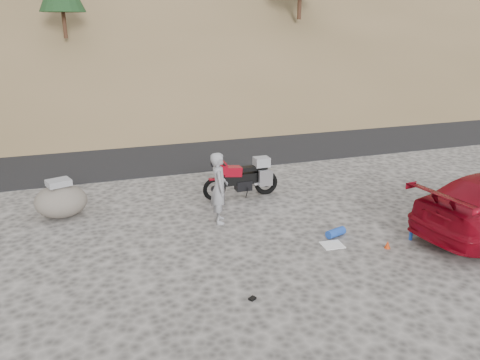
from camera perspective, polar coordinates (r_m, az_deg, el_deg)
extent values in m
plane|color=#413F3C|center=(11.15, 1.97, -7.24)|extent=(140.00, 140.00, 0.00)
cube|color=black|center=(19.35, -7.38, 3.91)|extent=(120.00, 7.00, 0.05)
cylinder|color=#331E12|center=(23.39, -20.64, 17.58)|extent=(0.17, 0.17, 1.40)
cylinder|color=#331E12|center=(27.00, 7.28, 20.78)|extent=(0.22, 0.22, 1.82)
torus|color=black|center=(13.40, -3.14, -1.13)|extent=(0.69, 0.14, 0.68)
cylinder|color=black|center=(13.40, -3.14, -1.13)|extent=(0.21, 0.07, 0.21)
torus|color=black|center=(13.91, 3.20, -0.37)|extent=(0.73, 0.16, 0.72)
cylinder|color=black|center=(13.91, 3.20, -0.37)|extent=(0.23, 0.09, 0.23)
cylinder|color=black|center=(13.29, -2.83, 0.47)|extent=(0.39, 0.07, 0.84)
cylinder|color=black|center=(13.22, -2.25, 2.16)|extent=(0.06, 0.64, 0.05)
cube|color=black|center=(13.55, -0.01, 0.15)|extent=(1.25, 0.28, 0.31)
cube|color=black|center=(13.65, 0.39, -0.62)|extent=(0.47, 0.32, 0.29)
cube|color=maroon|center=(13.39, -0.97, 1.10)|extent=(0.55, 0.32, 0.32)
cube|color=maroon|center=(13.27, -2.12, 1.48)|extent=(0.32, 0.36, 0.37)
cube|color=silver|center=(13.18, -2.43, 2.57)|extent=(0.13, 0.31, 0.26)
cube|color=black|center=(13.55, 1.02, 1.39)|extent=(0.57, 0.24, 0.12)
cube|color=black|center=(13.70, 2.55, 1.39)|extent=(0.37, 0.19, 0.10)
cube|color=#B7B6BB|center=(13.54, 3.13, 0.25)|extent=(0.42, 0.13, 0.47)
cube|color=#B7B6BB|center=(14.01, 2.28, 0.91)|extent=(0.42, 0.13, 0.47)
cube|color=gray|center=(13.65, 2.65, 2.23)|extent=(0.44, 0.36, 0.27)
cube|color=maroon|center=(13.29, -3.16, 0.13)|extent=(0.31, 0.13, 0.04)
cylinder|color=black|center=(13.56, 0.87, -1.54)|extent=(0.03, 0.22, 0.38)
cylinder|color=#B7B6BB|center=(13.68, 2.64, -0.36)|extent=(0.47, 0.10, 0.13)
imported|color=gray|center=(12.11, -2.50, -5.07)|extent=(0.56, 0.74, 1.84)
ellipsoid|color=#514B45|center=(13.11, -20.98, -2.42)|extent=(1.46, 1.29, 0.86)
cube|color=gray|center=(12.94, -21.25, -0.26)|extent=(0.78, 0.69, 0.18)
cube|color=white|center=(11.07, 11.19, -7.76)|extent=(0.52, 0.47, 0.02)
cylinder|color=#1C44AA|center=(11.48, 11.59, -6.29)|extent=(0.54, 0.34, 0.20)
cylinder|color=#1C44AA|center=(11.79, 20.11, -6.33)|extent=(0.11, 0.11, 0.23)
cone|color=red|center=(11.21, 17.55, -7.52)|extent=(0.18, 0.18, 0.17)
cube|color=black|center=(8.92, 1.52, -14.24)|extent=(0.16, 0.15, 0.04)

